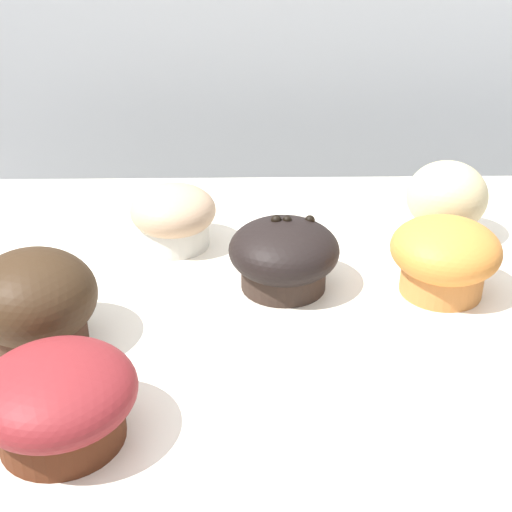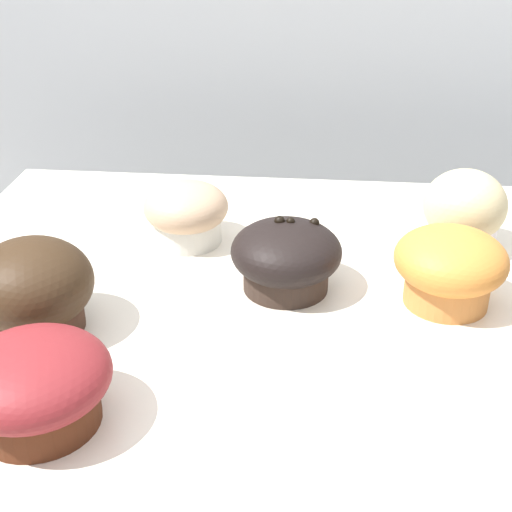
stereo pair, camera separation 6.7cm
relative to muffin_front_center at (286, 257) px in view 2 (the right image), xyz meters
name	(u,v)px [view 2 (the right image)]	position (x,y,z in m)	size (l,w,h in m)	color
wall_back	(375,146)	(0.12, 0.57, -0.08)	(3.20, 0.10, 1.80)	#B2B7BC
muffin_front_center	(286,257)	(0.00, 0.00, 0.00)	(0.11, 0.11, 0.07)	#33251E
muffin_back_left	(34,384)	(-0.17, -0.21, 0.00)	(0.11, 0.11, 0.07)	#512614
muffin_back_right	(450,267)	(0.15, -0.01, 0.00)	(0.11, 0.11, 0.08)	#CE7F3E
muffin_front_left	(186,213)	(-0.12, 0.09, 0.00)	(0.09, 0.09, 0.07)	silver
muffin_front_right	(464,212)	(0.19, 0.11, 0.01)	(0.09, 0.09, 0.09)	white
muffin_back_center	(33,289)	(-0.22, -0.09, 0.01)	(0.11, 0.11, 0.09)	#43291C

